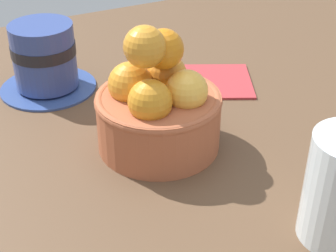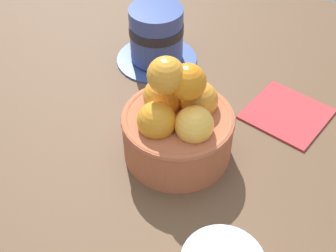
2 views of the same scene
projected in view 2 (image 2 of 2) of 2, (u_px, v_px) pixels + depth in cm
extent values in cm
cube|color=brown|center=(177.00, 160.00, 57.23)|extent=(115.43, 85.63, 3.01)
cylinder|color=#AD5938|center=(178.00, 135.00, 54.07)|extent=(13.03, 13.03, 6.04)
torus|color=#AD5938|center=(178.00, 119.00, 52.23)|extent=(13.23, 13.23, 1.00)
sphere|color=#F9B945|center=(194.00, 125.00, 49.56)|extent=(4.36, 4.36, 4.36)
sphere|color=orange|center=(199.00, 100.00, 52.51)|extent=(4.57, 4.57, 4.57)
sphere|color=orange|center=(163.00, 96.00, 53.00)|extent=(4.68, 4.68, 4.68)
sphere|color=orange|center=(157.00, 121.00, 50.04)|extent=(4.41, 4.41, 4.41)
sphere|color=orange|center=(188.00, 82.00, 48.83)|extent=(4.12, 4.12, 4.12)
sphere|color=orange|center=(166.00, 76.00, 48.06)|extent=(4.19, 4.19, 4.19)
cylinder|color=#314A8B|center=(157.00, 58.00, 69.75)|extent=(12.31, 12.31, 0.60)
cylinder|color=#33478C|center=(156.00, 34.00, 66.69)|extent=(7.90, 7.90, 8.16)
cylinder|color=black|center=(156.00, 28.00, 66.06)|extent=(8.06, 8.06, 1.47)
cube|color=#B23338|center=(287.00, 113.00, 60.83)|extent=(13.23, 13.11, 0.60)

